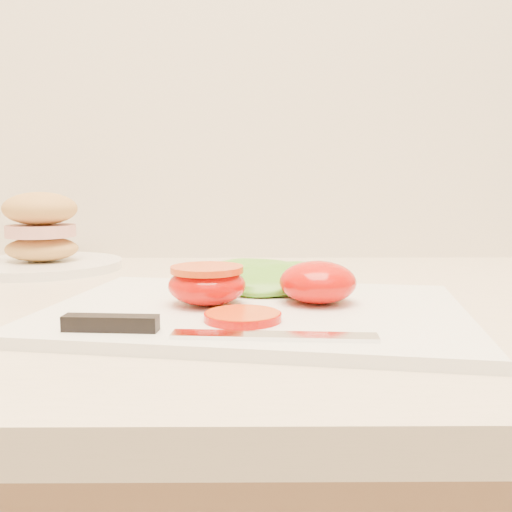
{
  "coord_description": "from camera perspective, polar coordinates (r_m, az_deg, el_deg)",
  "views": [
    {
      "loc": [
        -0.36,
        1.08,
        1.05
      ],
      "look_at": [
        -0.36,
        1.6,
        0.99
      ],
      "focal_mm": 40.0,
      "sensor_mm": 36.0,
      "label": 1
    }
  ],
  "objects": [
    {
      "name": "cutting_board",
      "position": [
        0.52,
        0.01,
        -5.57
      ],
      "size": [
        0.41,
        0.33,
        0.01
      ],
      "primitive_type": "cube",
      "rotation": [
        0.0,
        0.0,
        -0.17
      ],
      "color": "white",
      "rests_on": "counter"
    },
    {
      "name": "tomato_half_dome",
      "position": [
        0.54,
        6.2,
        -2.61
      ],
      "size": [
        0.07,
        0.07,
        0.04
      ],
      "primitive_type": "ellipsoid",
      "color": "red",
      "rests_on": "cutting_board"
    },
    {
      "name": "tomato_half_cut",
      "position": [
        0.53,
        -4.92,
        -2.74
      ],
      "size": [
        0.07,
        0.07,
        0.04
      ],
      "color": "red",
      "rests_on": "cutting_board"
    },
    {
      "name": "tomato_slice_0",
      "position": [
        0.47,
        -1.33,
        -6.06
      ],
      "size": [
        0.06,
        0.06,
        0.01
      ],
      "primitive_type": "cylinder",
      "color": "#EC4F17",
      "rests_on": "cutting_board"
    },
    {
      "name": "lettuce_leaf_0",
      "position": [
        0.6,
        -0.27,
        -2.19
      ],
      "size": [
        0.16,
        0.13,
        0.03
      ],
      "primitive_type": "ellipsoid",
      "rotation": [
        0.0,
        0.0,
        -0.3
      ],
      "color": "#539928",
      "rests_on": "cutting_board"
    },
    {
      "name": "lettuce_leaf_1",
      "position": [
        0.6,
        4.22,
        -2.29
      ],
      "size": [
        0.13,
        0.11,
        0.02
      ],
      "primitive_type": "ellipsoid",
      "rotation": [
        0.0,
        0.0,
        0.25
      ],
      "color": "#539928",
      "rests_on": "cutting_board"
    },
    {
      "name": "knife",
      "position": [
        0.43,
        -8.3,
        -7.14
      ],
      "size": [
        0.24,
        0.05,
        0.01
      ],
      "rotation": [
        0.0,
        0.0,
        -0.08
      ],
      "color": "silver",
      "rests_on": "cutting_board"
    },
    {
      "name": "sandwich_plate",
      "position": [
        0.86,
        -20.65,
        1.28
      ],
      "size": [
        0.22,
        0.22,
        0.11
      ],
      "rotation": [
        0.0,
        0.0,
        0.03
      ],
      "color": "white",
      "rests_on": "counter"
    }
  ]
}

